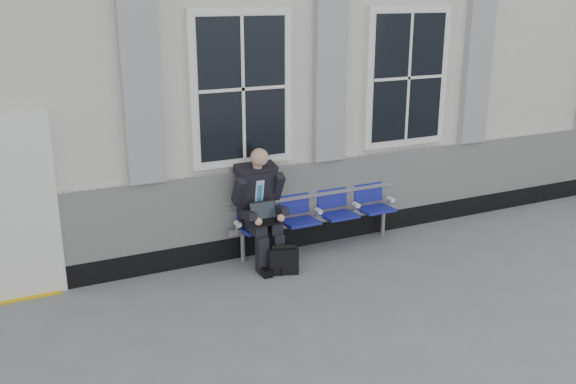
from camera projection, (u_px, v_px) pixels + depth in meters
ground at (442, 267)px, 8.29m from camera, size 70.00×70.00×0.00m
station_building at (316, 67)px, 10.60m from camera, size 14.40×4.40×4.49m
bench at (316, 209)px, 8.78m from camera, size 2.60×0.47×0.91m
businessman at (260, 203)px, 8.21m from camera, size 0.64×0.86×1.54m
briefcase at (284, 260)px, 8.05m from camera, size 0.40×0.27×0.38m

